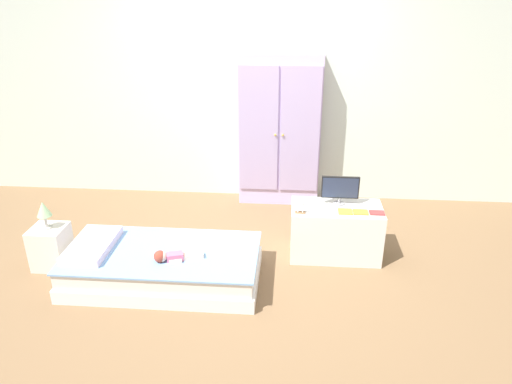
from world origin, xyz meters
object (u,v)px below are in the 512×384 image
Objects in this scene: wardrobe at (279,131)px; book_orange at (361,212)px; rocking_horse_toy at (301,208)px; book_yellow at (345,212)px; bed at (164,266)px; table_lamp at (44,210)px; book_red at (377,213)px; tv_monitor at (340,188)px; doll at (169,256)px; nightstand at (51,247)px; tv_stand at (335,231)px.

book_orange is at bearing -58.96° from wardrobe.
book_yellow is at bearing 6.48° from rocking_horse_toy.
bed is 1.25m from rocking_horse_toy.
table_lamp is at bearing -173.63° from book_yellow.
book_yellow is at bearing -63.64° from wardrobe.
wardrobe is 1.56m from book_red.
book_orange is (1.64, 0.42, 0.35)m from bed.
wardrobe reaches higher than book_yellow.
bed is at bearing -158.19° from tv_monitor.
rocking_horse_toy is 0.85× the size of book_red.
book_red is at bearing 18.12° from doll.
rocking_horse_toy is at bearing 6.35° from nightstand.
doll is at bearing -153.86° from rocking_horse_toy.
tv_stand is at bearing 23.33° from rocking_horse_toy.
book_red is (0.65, 0.04, -0.04)m from rocking_horse_toy.
bed is 4.24× the size of nightstand.
nightstand is (-1.03, 0.14, 0.05)m from bed.
doll is at bearing -161.88° from book_red.
nightstand is at bearing 172.42° from bed.
book_yellow reaches higher than book_red.
table_lamp is at bearing -169.81° from tv_monitor.
nightstand is at bearing -173.63° from book_yellow.
rocking_horse_toy is 0.90× the size of book_yellow.
nightstand is 2.95× the size of book_orange.
book_red reaches higher than doll.
tv_monitor reaches higher than table_lamp.
book_orange is (2.67, 0.28, 0.30)m from nightstand.
table_lamp is 2.29× the size of rocking_horse_toy.
tv_stand reaches higher than bed.
table_lamp is at bearing -171.33° from tv_stand.
table_lamp is (-1.12, 0.27, 0.23)m from doll.
bed is 1.12m from table_lamp.
table_lamp is 2.54m from tv_monitor.
table_lamp reaches higher than rocking_horse_toy.
book_yellow reaches higher than doll.
book_red is at bearing 5.76° from table_lamp.
tv_monitor is at bearing 21.81° from bed.
book_orange is at bearing 19.62° from doll.
rocking_horse_toy reaches higher than book_orange.
tv_monitor is 2.61× the size of book_red.
book_yellow is at bearing 15.61° from bed.
table_lamp is 0.74× the size of tv_monitor.
table_lamp is (0.00, 0.00, 0.36)m from nightstand.
nightstand is 3.11× the size of book_yellow.
tv_monitor is at bearing 31.59° from rocking_horse_toy.
nightstand is at bearing -171.33° from tv_stand.
bed is 1.86m from book_red.
table_lamp is 2.17m from rocking_horse_toy.
tv_stand is at bearing 19.62° from bed.
bed is at bearing -7.58° from table_lamp.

